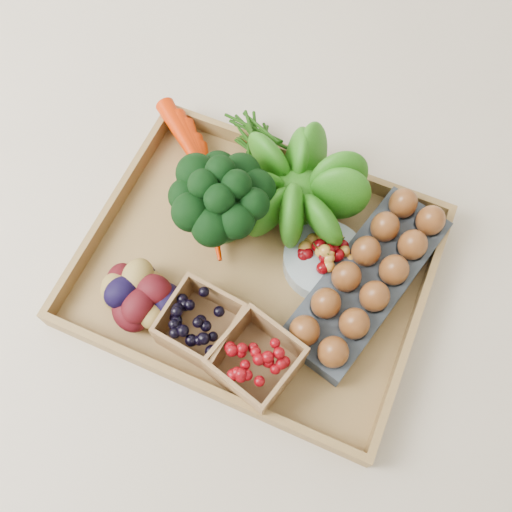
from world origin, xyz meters
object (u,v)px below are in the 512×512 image
at_px(egg_carton, 366,281).
at_px(tray, 256,269).
at_px(broccoli, 223,213).
at_px(cherry_bowl, 324,261).

bearing_deg(egg_carton, tray, -152.58).
relative_size(broccoli, egg_carton, 0.49).
xyz_separation_m(tray, broccoli, (-0.08, 0.04, 0.07)).
bearing_deg(broccoli, cherry_bowl, 2.34).
relative_size(tray, cherry_bowl, 4.06).
bearing_deg(cherry_bowl, broccoli, -177.66).
relative_size(tray, egg_carton, 1.65).
relative_size(cherry_bowl, egg_carton, 0.41).
bearing_deg(tray, broccoli, 151.83).
height_order(broccoli, egg_carton, broccoli).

